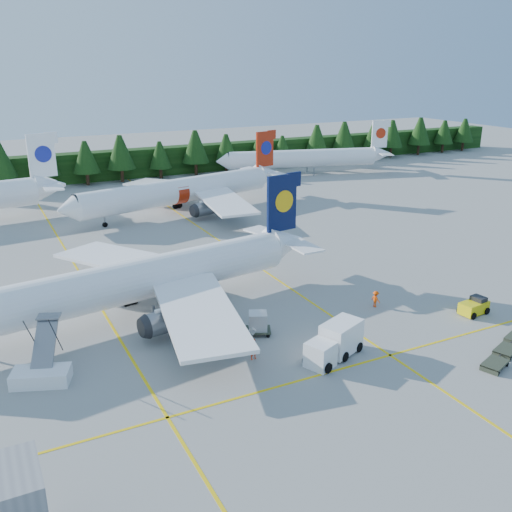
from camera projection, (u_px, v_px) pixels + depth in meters
name	position (u px, v px, depth m)	size (l,w,h in m)	color
ground	(294.00, 341.00, 51.47)	(320.00, 320.00, 0.00)	#A1A19C
taxi_stripe_a	(91.00, 292.00, 62.35)	(0.25, 120.00, 0.01)	yellow
taxi_stripe_b	(254.00, 264.00, 70.91)	(0.25, 120.00, 0.01)	yellow
taxi_stripe_cross	(332.00, 372.00, 46.41)	(80.00, 0.25, 0.01)	yellow
treeline_hedge	(96.00, 166.00, 119.66)	(220.00, 4.00, 6.00)	black
airliner_navy	(118.00, 285.00, 54.46)	(41.49, 33.89, 12.12)	white
airliner_red	(174.00, 192.00, 93.23)	(40.52, 32.96, 11.96)	white
airliner_far_right	(298.00, 158.00, 125.81)	(38.34, 12.70, 11.37)	white
airstairs	(42.00, 371.00, 44.80)	(5.04, 6.68, 3.95)	white
service_truck	(334.00, 342.00, 48.17)	(6.35, 4.26, 2.89)	white
baggage_tug	(474.00, 306.00, 56.81)	(3.15, 1.95, 1.60)	yellow
uld_pair	(242.00, 321.00, 52.59)	(5.35, 4.34, 1.80)	#363D2C
crew_a	(254.00, 349.00, 48.07)	(0.69, 0.45, 1.89)	red
crew_b	(318.00, 351.00, 48.03)	(0.80, 0.62, 1.64)	orange
crew_c	(376.00, 299.00, 58.38)	(0.71, 0.48, 1.72)	#FF4905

